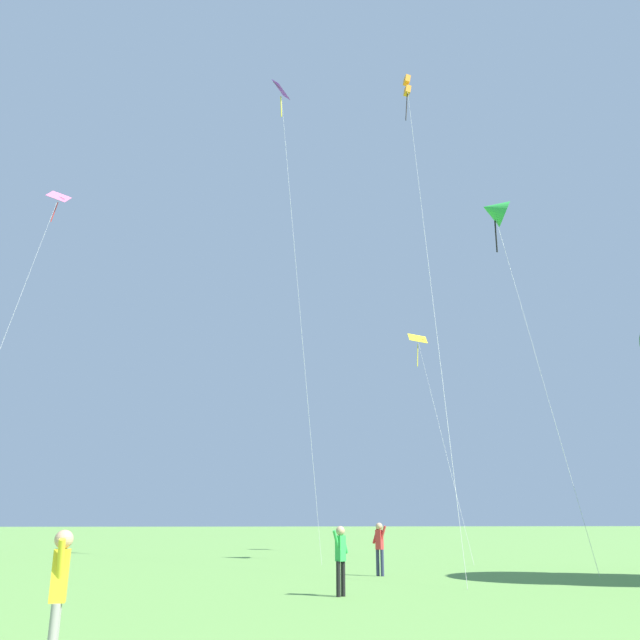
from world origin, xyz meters
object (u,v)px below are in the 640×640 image
object	(u,v)px
kite_green_small	(494,211)
person_child_small	(341,554)
person_with_spool	(379,544)
kite_orange_box	(408,91)
kite_yellow_diamond	(420,350)
person_in_red_shirt	(59,587)
kite_pink_low	(52,214)
kite_purple_streamer	(283,112)

from	to	relation	value
kite_green_small	person_child_small	xyz separation A→B (m)	(-8.72, -9.71, -14.50)
person_with_spool	kite_orange_box	bearing A→B (deg)	60.68
kite_green_small	person_with_spool	world-z (taller)	kite_green_small
kite_yellow_diamond	person_child_small	world-z (taller)	kite_yellow_diamond
person_in_red_shirt	kite_pink_low	bearing A→B (deg)	109.22
kite_purple_streamer	kite_green_small	bearing A→B (deg)	-35.85
kite_purple_streamer	person_with_spool	xyz separation A→B (m)	(2.99, -10.88, -23.85)
kite_yellow_diamond	kite_orange_box	bearing A→B (deg)	-105.37
kite_orange_box	person_in_red_shirt	size ratio (longest dim) A/B	14.86
kite_green_small	person_child_small	world-z (taller)	kite_green_small
kite_orange_box	kite_green_small	bearing A→B (deg)	-28.83
kite_green_small	person_in_red_shirt	distance (m)	26.37
kite_pink_low	person_child_small	distance (m)	31.27
kite_orange_box	kite_purple_streamer	bearing A→B (deg)	140.83
person_with_spool	person_child_small	world-z (taller)	person_with_spool
kite_green_small	person_with_spool	distance (m)	16.39
kite_green_small	kite_orange_box	distance (m)	8.49
kite_green_small	kite_purple_streamer	distance (m)	15.09
kite_pink_low	kite_purple_streamer	distance (m)	15.20
kite_purple_streamer	person_in_red_shirt	distance (m)	34.43
kite_pink_low	kite_orange_box	distance (m)	22.15
person_child_small	person_in_red_shirt	size ratio (longest dim) A/B	0.99
person_with_spool	person_child_small	bearing A→B (deg)	-110.20
kite_pink_low	person_in_red_shirt	xyz separation A→B (m)	(9.96, -28.58, -18.45)
person_child_small	kite_yellow_diamond	bearing A→B (deg)	68.97
kite_yellow_diamond	person_with_spool	distance (m)	18.60
kite_orange_box	person_in_red_shirt	world-z (taller)	kite_orange_box
kite_orange_box	person_in_red_shirt	distance (m)	31.04
kite_pink_low	kite_purple_streamer	world-z (taller)	kite_purple_streamer
kite_orange_box	person_with_spool	distance (m)	23.03
kite_green_small	kite_pink_low	distance (m)	25.96
person_in_red_shirt	kite_orange_box	bearing A→B (deg)	63.05
kite_pink_low	person_in_red_shirt	distance (m)	35.45
person_child_small	person_in_red_shirt	bearing A→B (deg)	-119.74
kite_green_small	person_child_small	size ratio (longest dim) A/B	10.17
kite_green_small	kite_purple_streamer	world-z (taller)	kite_purple_streamer
kite_pink_low	kite_yellow_diamond	size ratio (longest dim) A/B	1.69
person_in_red_shirt	person_child_small	bearing A→B (deg)	60.26
kite_green_small	kite_orange_box	xyz separation A→B (m)	(-3.34, 1.84, 7.59)
kite_purple_streamer	person_child_small	xyz separation A→B (m)	(0.87, -16.64, -23.89)
kite_yellow_diamond	person_child_small	xyz separation A→B (m)	(-7.72, -20.08, -10.50)
kite_pink_low	person_with_spool	xyz separation A→B (m)	(16.60, -14.93, -18.42)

